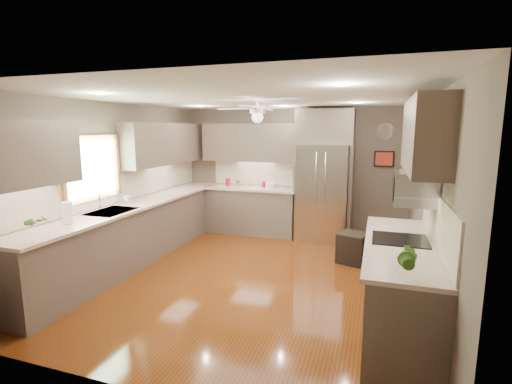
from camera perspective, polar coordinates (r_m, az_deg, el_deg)
The scene contains 28 objects.
floor at distance 5.45m, azimuth -0.79°, elevation -12.94°, with size 5.00×5.00×0.00m, color #51200A.
ceiling at distance 5.05m, azimuth -0.86°, elevation 14.26°, with size 5.00×5.00×0.00m, color white.
wall_back at distance 7.49m, azimuth 5.45°, elevation 3.15°, with size 4.50×4.50×0.00m, color brown.
wall_front at distance 2.92m, azimuth -17.22°, elevation -7.65°, with size 4.50×4.50×0.00m, color brown.
wall_left at distance 6.20m, azimuth -20.87°, elevation 1.20°, with size 5.00×5.00×0.00m, color brown.
wall_right at distance 4.87m, azimuth 25.09°, elevation -1.26°, with size 5.00×5.00×0.00m, color brown.
canister_a at distance 7.61m, azimuth -4.34°, elevation 1.52°, with size 0.10×0.10×0.16m, color maroon.
canister_b at distance 7.52m, azimuth -2.80°, elevation 1.36°, with size 0.08×0.08×0.13m, color silver.
canister_c at distance 7.49m, azimuth -1.39°, elevation 1.50°, with size 0.11×0.11×0.19m, color #BCB08D.
canister_d at distance 7.42m, azimuth 1.18°, elevation 1.18°, with size 0.08×0.08×0.12m, color maroon.
soap_bottle at distance 6.16m, azimuth -19.11°, elevation -0.88°, with size 0.08×0.08×0.17m, color white.
potted_plant_left at distance 4.83m, azimuth -30.50°, elevation -3.84°, with size 0.15×0.10×0.28m, color #31611B.
potted_plant_right at distance 3.19m, azimuth 22.34°, elevation -9.39°, with size 0.17×0.14×0.31m, color #31611B.
bowl at distance 7.29m, azimuth 2.29°, elevation 0.77°, with size 0.22×0.22×0.05m, color #BCB08D.
left_run at distance 6.29m, azimuth -17.49°, elevation -5.62°, with size 0.65×4.70×1.45m.
back_run at distance 7.53m, azimuth -0.55°, elevation -2.68°, with size 1.85×0.65×1.45m.
uppers at distance 5.97m, azimuth -5.38°, elevation 7.48°, with size 4.50×4.70×0.95m.
window at distance 5.77m, azimuth -23.93°, elevation 3.42°, with size 0.05×1.12×0.92m.
sink at distance 5.68m, azimuth -21.33°, elevation -3.07°, with size 0.50×0.70×0.32m.
refrigerator at distance 7.04m, azimuth 10.38°, elevation 2.11°, with size 1.06×0.75×2.45m.
right_run at distance 4.28m, azimuth 21.22°, elevation -13.13°, with size 0.70×2.20×1.45m.
microwave at distance 4.27m, azimuth 23.17°, elevation 0.58°, with size 0.43×0.55×0.34m.
ceiling_fan at distance 5.32m, azimuth 0.23°, elevation 12.22°, with size 1.18×1.18×0.32m.
recessed_lights at distance 5.44m, azimuth 0.15°, elevation 13.87°, with size 2.84×3.14×0.01m.
wall_clock at distance 7.24m, azimuth 19.32°, elevation 8.78°, with size 0.30×0.03×0.30m.
framed_print at distance 7.25m, azimuth 19.09°, elevation 4.83°, with size 0.36×0.03×0.30m.
stool at distance 6.13m, azimuth 14.74°, elevation -8.29°, with size 0.54×0.54×0.49m.
paper_towel at distance 5.11m, azimuth -27.06°, elevation -2.86°, with size 0.12×0.12×0.29m.
Camera 1 is at (1.64, -4.75, 2.10)m, focal length 26.00 mm.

